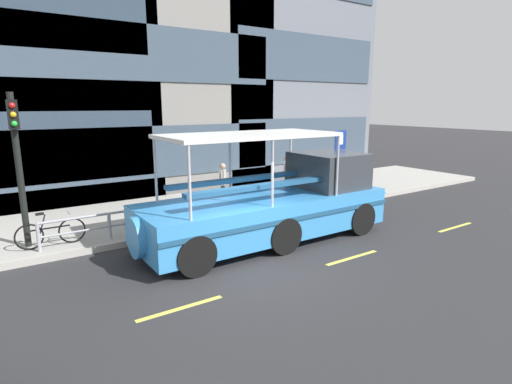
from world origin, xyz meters
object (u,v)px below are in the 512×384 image
(duck_tour_boat, at_px, (281,204))
(pedestrian_near_bow, at_px, (286,172))
(traffic_light_pole, at_px, (18,156))
(leaned_bicycle, at_px, (51,233))
(pedestrian_mid_left, at_px, (223,180))
(parking_sign, at_px, (340,152))

(duck_tour_boat, relative_size, pedestrian_near_bow, 5.35)
(traffic_light_pole, height_order, pedestrian_near_bow, traffic_light_pole)
(traffic_light_pole, relative_size, leaned_bicycle, 2.32)
(traffic_light_pole, distance_m, leaned_bicycle, 2.16)
(traffic_light_pole, distance_m, pedestrian_mid_left, 6.77)
(parking_sign, xyz_separation_m, leaned_bicycle, (-10.71, -0.04, -1.46))
(leaned_bicycle, bearing_deg, traffic_light_pole, 150.23)
(leaned_bicycle, relative_size, duck_tour_boat, 0.19)
(parking_sign, distance_m, pedestrian_near_bow, 2.28)
(parking_sign, distance_m, duck_tour_boat, 5.54)
(traffic_light_pole, height_order, duck_tour_boat, traffic_light_pole)
(parking_sign, height_order, pedestrian_mid_left, parking_sign)
(parking_sign, relative_size, duck_tour_boat, 0.29)
(pedestrian_near_bow, bearing_deg, leaned_bicycle, -172.11)
(pedestrian_mid_left, bearing_deg, parking_sign, -14.99)
(pedestrian_mid_left, bearing_deg, traffic_light_pole, -171.32)
(traffic_light_pole, relative_size, pedestrian_mid_left, 2.50)
(pedestrian_mid_left, bearing_deg, pedestrian_near_bow, -1.19)
(duck_tour_boat, bearing_deg, traffic_light_pole, 156.81)
(traffic_light_pole, bearing_deg, parking_sign, -1.35)
(parking_sign, bearing_deg, traffic_light_pole, 178.65)
(parking_sign, relative_size, pedestrian_near_bow, 1.57)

